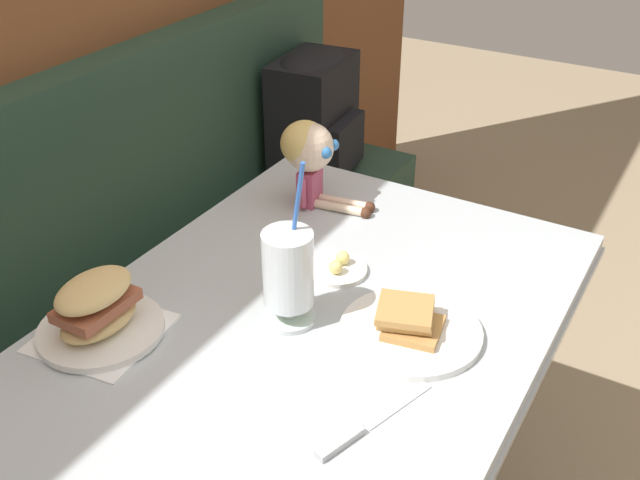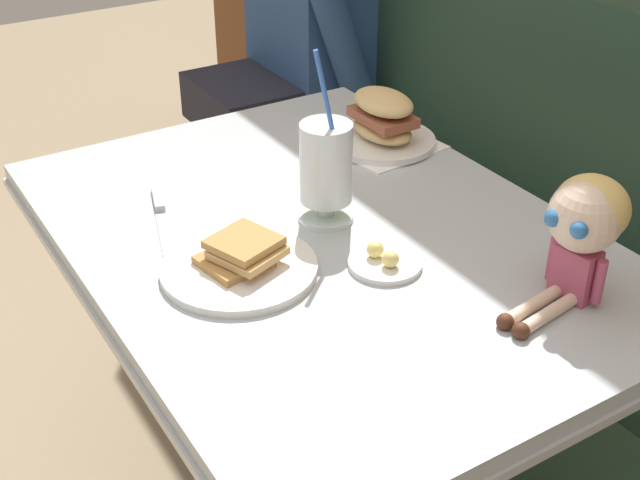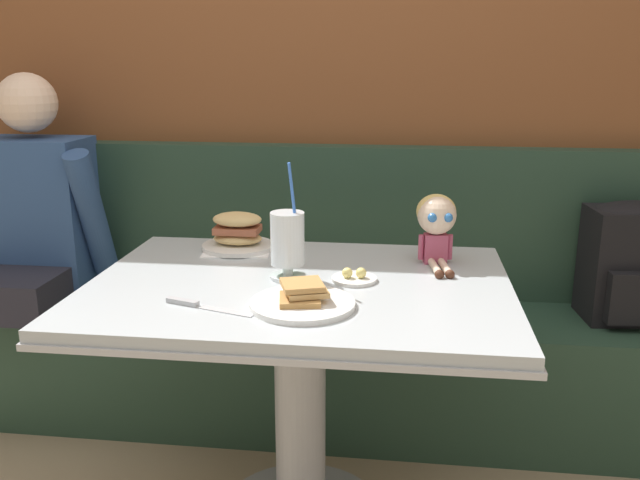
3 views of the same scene
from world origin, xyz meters
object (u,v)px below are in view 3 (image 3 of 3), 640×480
Objects in this scene: sandwich_plate at (238,234)px; butter_knife at (194,304)px; toast_plate at (303,300)px; backpack at (633,260)px; butter_saucer at (354,278)px; seated_doll at (437,219)px; milkshake_glass at (288,242)px; diner_patron at (34,219)px.

sandwich_plate is 0.50m from butter_knife.
backpack is (0.99, 0.78, -0.10)m from toast_plate.
butter_saucer is (0.38, -0.26, -0.04)m from sandwich_plate.
seated_doll is (0.59, -0.07, 0.08)m from sandwich_plate.
milkshake_glass reaches higher than butter_saucer.
toast_plate is 0.54m from sandwich_plate.
milkshake_glass is 0.20m from butter_saucer.
milkshake_glass reaches higher than sandwich_plate.
butter_saucer reaches higher than butter_knife.
milkshake_glass reaches higher than backpack.
sandwich_plate reaches higher than butter_knife.
sandwich_plate is at bearing -19.29° from diner_patron.
milkshake_glass is 2.62× the size of butter_saucer.
milkshake_glass is 1.37× the size of butter_knife.
butter_knife is at bearing -146.98° from backpack.
toast_plate is 0.31× the size of diner_patron.
backpack reaches higher than butter_knife.
sandwich_plate is 0.60m from seated_doll.
sandwich_plate is (-0.27, 0.47, 0.03)m from toast_plate.
milkshake_glass reaches higher than seated_doll.
sandwich_plate is 0.27× the size of diner_patron.
toast_plate is 2.08× the size of butter_saucer.
sandwich_plate is at bearing 173.36° from seated_doll.
backpack is at bearing 29.78° from seated_doll.
diner_patron reaches higher than milkshake_glass.
diner_patron is (-0.83, 0.29, -0.04)m from sandwich_plate.
seated_doll is 0.56× the size of backpack.
toast_plate is 0.23m from butter_saucer.
backpack is at bearing 33.05° from butter_saucer.
milkshake_glass is at bearing -153.84° from seated_doll.
sandwich_plate is 0.97× the size of butter_knife.
sandwich_plate is at bearing 91.96° from butter_knife.
diner_patron is at bearing -179.39° from backpack.
butter_saucer is (0.18, -0.00, -0.09)m from milkshake_glass.
butter_saucer is at bearing -138.24° from seated_doll.
diner_patron is at bearing 165.82° from seated_doll.
butter_knife is (-0.18, -0.23, -0.09)m from milkshake_glass.
backpack is (0.67, 0.38, -0.21)m from seated_doll.
seated_doll is at bearing -6.64° from sandwich_plate.
butter_saucer is (0.11, 0.20, -0.01)m from toast_plate.
toast_plate is at bearing -117.68° from butter_saucer.
toast_plate is at bearing 6.99° from butter_knife.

